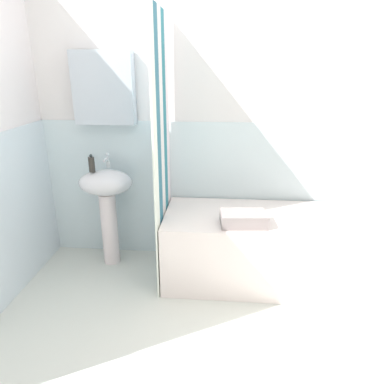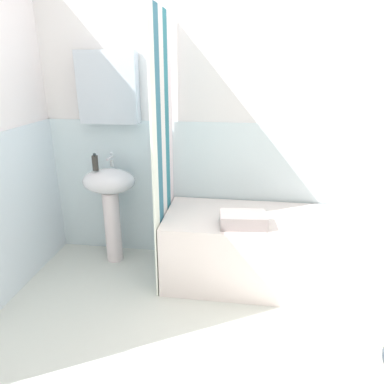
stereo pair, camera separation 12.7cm
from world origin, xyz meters
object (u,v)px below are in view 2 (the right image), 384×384
soap_dispenser (95,163)px  shampoo_bottle (349,196)px  bathtub (269,250)px  towel_folded (243,220)px  lotion_bottle (361,199)px  sink (110,195)px

soap_dispenser → shampoo_bottle: 2.04m
bathtub → towel_folded: bearing=-140.0°
shampoo_bottle → towel_folded: bearing=-151.3°
lotion_bottle → towel_folded: size_ratio=0.54×
towel_folded → sink: bearing=163.6°
bathtub → shampoo_bottle: shampoo_bottle is taller
bathtub → lotion_bottle: bearing=21.4°
sink → shampoo_bottle: bearing=3.8°
bathtub → shampoo_bottle: size_ratio=7.45×
soap_dispenser → towel_folded: 1.26m
lotion_bottle → shampoo_bottle: size_ratio=0.81×
bathtub → sink: bearing=173.8°
shampoo_bottle → towel_folded: (-0.83, -0.45, -0.05)m
soap_dispenser → bathtub: 1.54m
bathtub → shampoo_bottle: (0.61, 0.27, 0.38)m
sink → soap_dispenser: 0.30m
shampoo_bottle → towel_folded: size_ratio=0.66×
sink → soap_dispenser: (-0.09, -0.04, 0.29)m
shampoo_bottle → soap_dispenser: bearing=-175.3°
soap_dispenser → bathtub: (1.41, -0.11, -0.62)m
sink → towel_folded: bearing=-16.4°
towel_folded → bathtub: bearing=40.0°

